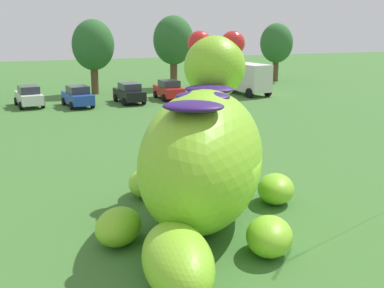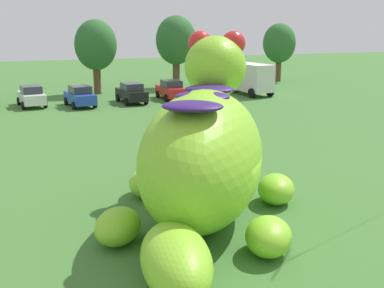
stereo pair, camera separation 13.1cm
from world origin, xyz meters
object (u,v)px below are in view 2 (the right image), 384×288
at_px(giant_inflatable_creature, 203,156).
at_px(box_truck, 247,78).
at_px(car_white, 31,96).
at_px(spectator_by_cars, 231,145).
at_px(car_black, 132,93).
at_px(spectator_near_inflatable, 234,128).
at_px(car_red, 171,90).
at_px(car_blue, 80,96).

distance_m(giant_inflatable_creature, box_truck, 32.02).
distance_m(car_white, box_truck, 19.76).
xyz_separation_m(car_white, spectator_by_cars, (8.31, -21.03, -0.01)).
bearing_deg(car_black, spectator_near_inflatable, -82.85).
height_order(car_red, spectator_near_inflatable, car_red).
bearing_deg(car_white, giant_inflatable_creature, -81.49).
distance_m(giant_inflatable_creature, spectator_by_cars, 7.99).
bearing_deg(spectator_near_inflatable, spectator_by_cars, -116.72).
bearing_deg(car_white, spectator_by_cars, -68.45).
xyz_separation_m(car_black, box_truck, (11.60, 1.35, 0.74)).
relative_size(car_white, spectator_near_inflatable, 2.49).
bearing_deg(car_white, car_blue, -21.04).
distance_m(car_black, box_truck, 11.70).
relative_size(car_red, spectator_near_inflatable, 2.40).
bearing_deg(car_black, car_red, 12.43).
bearing_deg(car_blue, spectator_by_cars, -76.86).
xyz_separation_m(giant_inflatable_creature, box_truck, (15.60, 27.95, -0.76)).
height_order(car_blue, spectator_by_cars, car_blue).
relative_size(giant_inflatable_creature, car_red, 3.08).
bearing_deg(box_truck, car_blue, -173.90).
height_order(box_truck, spectator_near_inflatable, box_truck).
xyz_separation_m(car_black, spectator_by_cars, (0.17, -19.96, -0.01)).
bearing_deg(giant_inflatable_creature, spectator_near_inflatable, 59.78).
bearing_deg(spectator_near_inflatable, car_red, 84.03).
bearing_deg(spectator_by_cars, car_blue, 103.14).
xyz_separation_m(spectator_near_inflatable, spectator_by_cars, (-1.87, -3.72, 0.00)).
distance_m(giant_inflatable_creature, car_white, 28.03).
relative_size(giant_inflatable_creature, spectator_by_cars, 7.41).
xyz_separation_m(giant_inflatable_creature, car_red, (7.82, 27.45, -1.51)).
height_order(car_white, car_blue, same).
xyz_separation_m(car_red, spectator_by_cars, (-3.66, -20.80, -0.01)).
distance_m(giant_inflatable_creature, car_blue, 26.29).
height_order(car_white, box_truck, box_truck).
height_order(giant_inflatable_creature, spectator_by_cars, giant_inflatable_creature).
height_order(car_black, spectator_by_cars, car_black).
bearing_deg(giant_inflatable_creature, box_truck, 60.83).
distance_m(car_blue, spectator_near_inflatable, 17.14).
bearing_deg(spectator_by_cars, car_white, 111.55).
bearing_deg(car_red, giant_inflatable_creature, -105.91).
bearing_deg(spectator_by_cars, giant_inflatable_creature, -122.08).
relative_size(giant_inflatable_creature, spectator_near_inflatable, 7.41).
xyz_separation_m(giant_inflatable_creature, spectator_near_inflatable, (6.04, 10.36, -1.51)).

